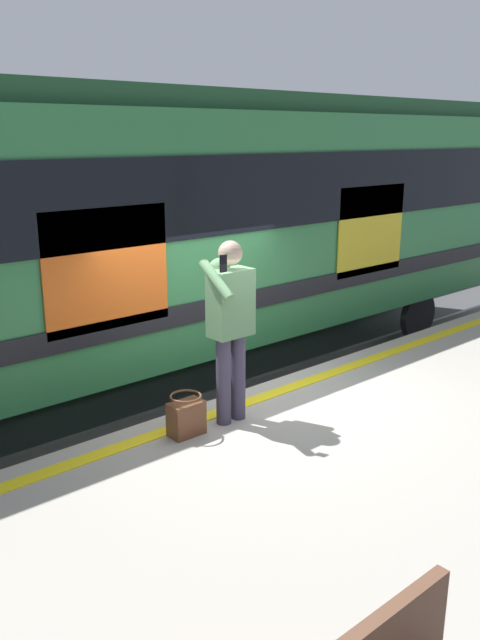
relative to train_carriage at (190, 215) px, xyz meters
name	(u,v)px	position (x,y,z in m)	size (l,w,h in m)	color
ground_plane	(242,467)	(1.07, 2.33, -2.49)	(25.40, 25.40, 0.00)	#3D3D3F
platform	(431,524)	(1.07, 4.71, -2.03)	(16.93, 4.75, 0.92)	#9E998E
safety_line	(261,398)	(1.07, 2.63, -1.57)	(16.60, 0.16, 0.01)	yellow
track_rail_near	(160,414)	(1.07, 0.71, -2.41)	(22.01, 0.08, 0.16)	slate
track_rail_far	(104,383)	(1.07, -0.72, -2.41)	(22.01, 0.08, 0.16)	slate
train_carriage	(190,215)	(0.00, 0.00, 0.00)	(12.12, 2.94, 3.91)	#2D723F
passenger	(230,317)	(1.65, 2.83, -0.55)	(0.57, 0.55, 1.73)	#383347
handbag	(186,417)	(2.16, 2.81, -1.39)	(0.32, 0.29, 0.39)	#59331E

